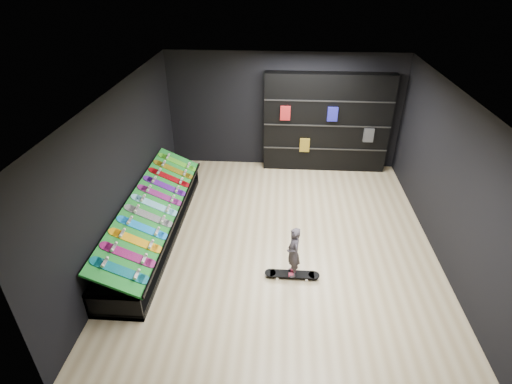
# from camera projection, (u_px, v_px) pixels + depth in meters

# --- Properties ---
(floor) EXTENTS (6.00, 7.00, 0.01)m
(floor) POSITION_uv_depth(u_px,v_px,m) (280.00, 240.00, 8.08)
(floor) COLOR tan
(floor) RESTS_ON ground
(ceiling) EXTENTS (6.00, 7.00, 0.01)m
(ceiling) POSITION_uv_depth(u_px,v_px,m) (285.00, 95.00, 6.55)
(ceiling) COLOR white
(ceiling) RESTS_ON ground
(wall_back) EXTENTS (6.00, 0.02, 3.00)m
(wall_back) POSITION_uv_depth(u_px,v_px,m) (284.00, 111.00, 10.32)
(wall_back) COLOR black
(wall_back) RESTS_ON ground
(wall_front) EXTENTS (6.00, 0.02, 3.00)m
(wall_front) POSITION_uv_depth(u_px,v_px,m) (279.00, 328.00, 4.31)
(wall_front) COLOR black
(wall_front) RESTS_ON ground
(wall_left) EXTENTS (0.02, 7.00, 3.00)m
(wall_left) POSITION_uv_depth(u_px,v_px,m) (123.00, 170.00, 7.49)
(wall_left) COLOR black
(wall_left) RESTS_ON ground
(wall_right) EXTENTS (0.02, 7.00, 3.00)m
(wall_right) POSITION_uv_depth(u_px,v_px,m) (450.00, 180.00, 7.14)
(wall_right) COLOR black
(wall_right) RESTS_ON ground
(display_rack) EXTENTS (0.90, 4.50, 0.50)m
(display_rack) POSITION_uv_depth(u_px,v_px,m) (155.00, 225.00, 8.10)
(display_rack) COLOR black
(display_rack) RESTS_ON ground
(turf_ramp) EXTENTS (0.92, 4.50, 0.46)m
(turf_ramp) POSITION_uv_depth(u_px,v_px,m) (154.00, 206.00, 7.87)
(turf_ramp) COLOR #106A1C
(turf_ramp) RESTS_ON display_rack
(back_shelving) EXTENTS (3.18, 0.37, 2.55)m
(back_shelving) POSITION_uv_depth(u_px,v_px,m) (326.00, 123.00, 10.22)
(back_shelving) COLOR black
(back_shelving) RESTS_ON ground
(floor_skateboard) EXTENTS (0.98, 0.23, 0.09)m
(floor_skateboard) POSITION_uv_depth(u_px,v_px,m) (292.00, 275.00, 7.13)
(floor_skateboard) COLOR black
(floor_skateboard) RESTS_ON ground
(child) EXTENTS (0.21, 0.25, 0.58)m
(child) POSITION_uv_depth(u_px,v_px,m) (293.00, 261.00, 6.96)
(child) COLOR black
(child) RESTS_ON floor_skateboard
(display_board_0) EXTENTS (0.93, 0.22, 0.50)m
(display_board_0) POSITION_uv_depth(u_px,v_px,m) (120.00, 270.00, 6.22)
(display_board_0) COLOR #0C8C99
(display_board_0) RESTS_ON turf_ramp
(display_board_1) EXTENTS (0.93, 0.22, 0.50)m
(display_board_1) POSITION_uv_depth(u_px,v_px,m) (128.00, 255.00, 6.55)
(display_board_1) COLOR #E5198C
(display_board_1) RESTS_ON turf_ramp
(display_board_2) EXTENTS (0.93, 0.22, 0.50)m
(display_board_2) POSITION_uv_depth(u_px,v_px,m) (136.00, 241.00, 6.87)
(display_board_2) COLOR yellow
(display_board_2) RESTS_ON turf_ramp
(display_board_3) EXTENTS (0.93, 0.22, 0.50)m
(display_board_3) POSITION_uv_depth(u_px,v_px,m) (143.00, 228.00, 7.20)
(display_board_3) COLOR blue
(display_board_3) RESTS_ON turf_ramp
(display_board_4) EXTENTS (0.93, 0.22, 0.50)m
(display_board_4) POSITION_uv_depth(u_px,v_px,m) (149.00, 216.00, 7.53)
(display_board_4) COLOR black
(display_board_4) RESTS_ON turf_ramp
(display_board_5) EXTENTS (0.93, 0.22, 0.50)m
(display_board_5) POSITION_uv_depth(u_px,v_px,m) (155.00, 205.00, 7.85)
(display_board_5) COLOR #0CB2E5
(display_board_5) RESTS_ON turf_ramp
(display_board_6) EXTENTS (0.93, 0.22, 0.50)m
(display_board_6) POSITION_uv_depth(u_px,v_px,m) (160.00, 195.00, 8.18)
(display_board_6) COLOR #2626BF
(display_board_6) RESTS_ON turf_ramp
(display_board_7) EXTENTS (0.93, 0.22, 0.50)m
(display_board_7) POSITION_uv_depth(u_px,v_px,m) (165.00, 186.00, 8.50)
(display_board_7) COLOR purple
(display_board_7) RESTS_ON turf_ramp
(display_board_8) EXTENTS (0.93, 0.22, 0.50)m
(display_board_8) POSITION_uv_depth(u_px,v_px,m) (169.00, 177.00, 8.83)
(display_board_8) COLOR red
(display_board_8) RESTS_ON turf_ramp
(display_board_9) EXTENTS (0.93, 0.22, 0.50)m
(display_board_9) POSITION_uv_depth(u_px,v_px,m) (174.00, 170.00, 9.16)
(display_board_9) COLOR yellow
(display_board_9) RESTS_ON turf_ramp
(display_board_10) EXTENTS (0.93, 0.22, 0.50)m
(display_board_10) POSITION_uv_depth(u_px,v_px,m) (178.00, 162.00, 9.48)
(display_board_10) COLOR green
(display_board_10) RESTS_ON turf_ramp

